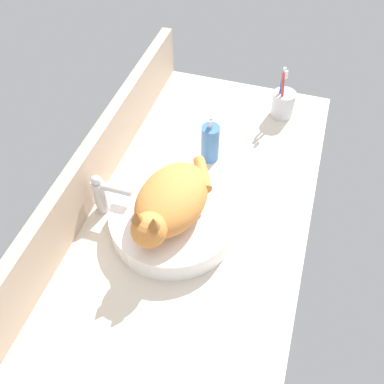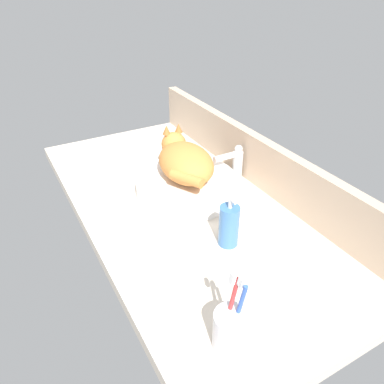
# 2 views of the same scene
# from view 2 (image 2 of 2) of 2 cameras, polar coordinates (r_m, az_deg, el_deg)

# --- Properties ---
(ground_plane) EXTENTS (1.32, 0.64, 0.04)m
(ground_plane) POSITION_cam_2_polar(r_m,az_deg,el_deg) (1.26, -1.50, -2.51)
(ground_plane) COLOR beige
(backsplash_panel) EXTENTS (1.32, 0.04, 0.18)m
(backsplash_panel) POSITION_cam_2_polar(r_m,az_deg,el_deg) (1.34, 9.83, 4.86)
(backsplash_panel) COLOR tan
(backsplash_panel) RESTS_ON ground_plane
(sink_basin) EXTENTS (0.34, 0.34, 0.07)m
(sink_basin) POSITION_cam_2_polar(r_m,az_deg,el_deg) (1.28, -0.89, 0.98)
(sink_basin) COLOR white
(sink_basin) RESTS_ON ground_plane
(cat) EXTENTS (0.32, 0.20, 0.14)m
(cat) POSITION_cam_2_polar(r_m,az_deg,el_deg) (1.24, -1.19, 4.86)
(cat) COLOR orange
(cat) RESTS_ON sink_basin
(faucet) EXTENTS (0.04, 0.12, 0.14)m
(faucet) POSITION_cam_2_polar(r_m,az_deg,el_deg) (1.35, 6.58, 4.58)
(faucet) COLOR silver
(faucet) RESTS_ON ground_plane
(soap_dispenser) EXTENTS (0.06, 0.06, 0.16)m
(soap_dispenser) POSITION_cam_2_polar(r_m,az_deg,el_deg) (1.05, 5.64, -5.10)
(soap_dispenser) COLOR #3F72B2
(soap_dispenser) RESTS_ON ground_plane
(toothbrush_cup) EXTENTS (0.08, 0.08, 0.19)m
(toothbrush_cup) POSITION_cam_2_polar(r_m,az_deg,el_deg) (0.82, 6.01, -20.08)
(toothbrush_cup) COLOR silver
(toothbrush_cup) RESTS_ON ground_plane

